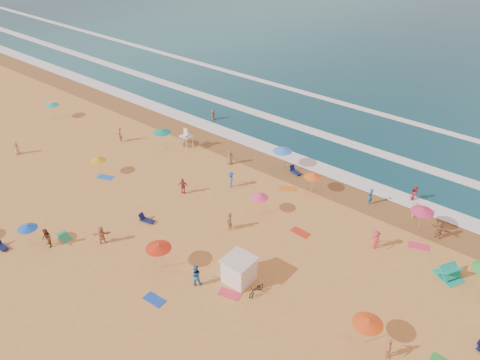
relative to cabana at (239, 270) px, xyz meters
The scene contains 12 objects.
ground 6.56m from the cabana, 148.28° to the left, with size 220.00×220.00×0.00m, color gold.
wet_sand 16.87m from the cabana, 109.12° to the left, with size 220.00×220.00×0.00m, color olive.
surf_foam 25.35m from the cabana, 102.57° to the left, with size 200.00×18.70×0.05m.
cabana is the anchor object (origin of this frame).
cabana_roof 1.06m from the cabana, ahead, with size 2.20×2.20×0.12m, color silver.
bicycle 2.01m from the cabana, ahead, with size 0.57×1.62×0.85m, color black.
lifeguard_stand 22.11m from the cabana, 144.73° to the left, with size 1.20×1.20×2.10m, color white, non-canonical shape.
beach_umbrellas 6.42m from the cabana, 138.03° to the left, with size 53.68×29.67×0.70m.
loungers 1.13m from the cabana, 141.35° to the right, with size 54.94×26.25×0.34m.
towels 2.79m from the cabana, 145.84° to the left, with size 41.70×24.15×0.03m.
popup_tents 16.68m from the cabana, 16.26° to the left, with size 9.47×13.94×1.20m.
beachgoers 8.98m from the cabana, 122.09° to the left, with size 44.53×28.23×2.08m.
Camera 1 is at (22.04, -23.83, 25.93)m, focal length 35.00 mm.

